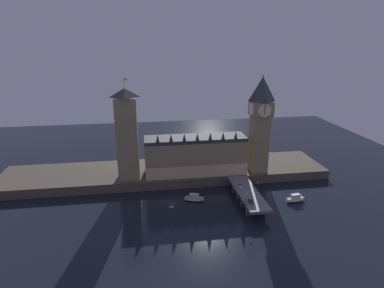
{
  "coord_description": "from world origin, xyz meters",
  "views": [
    {
      "loc": [
        -13.0,
        -167.82,
        90.72
      ],
      "look_at": [
        15.26,
        20.0,
        29.25
      ],
      "focal_mm": 30.0,
      "sensor_mm": 36.0,
      "label": 1
    }
  ],
  "objects": [
    {
      "name": "car_northbound_lead",
      "position": [
        41.85,
        2.19,
        7.31
      ],
      "size": [
        2.06,
        4.4,
        1.49
      ],
      "color": "silver",
      "rests_on": "bridge"
    },
    {
      "name": "ground_plane",
      "position": [
        0.0,
        0.0,
        0.0
      ],
      "size": [
        400.0,
        400.0,
        0.0
      ],
      "primitive_type": "plane",
      "color": "black"
    },
    {
      "name": "pedestrian_far_rail",
      "position": [
        39.15,
        8.91,
        7.59
      ],
      "size": [
        0.38,
        0.38,
        1.84
      ],
      "color": "black",
      "rests_on": "bridge"
    },
    {
      "name": "boat_upstream",
      "position": [
        13.65,
        0.58,
        1.66
      ],
      "size": [
        12.76,
        7.13,
        4.55
      ],
      "color": "#B2A893",
      "rests_on": "ground_plane"
    },
    {
      "name": "street_lamp_mid",
      "position": [
        50.35,
        -5.0,
        10.35
      ],
      "size": [
        1.34,
        0.6,
        5.97
      ],
      "color": "#2D3333",
      "rests_on": "bridge"
    },
    {
      "name": "boat_downstream",
      "position": [
        72.49,
        -9.06,
        1.74
      ],
      "size": [
        12.26,
        5.54,
        4.76
      ],
      "color": "white",
      "rests_on": "ground_plane"
    },
    {
      "name": "victoria_tower",
      "position": [
        -24.54,
        28.05,
        34.98
      ],
      "size": [
        13.36,
        13.36,
        63.61
      ],
      "color": "#8E7A56",
      "rests_on": "embankment"
    },
    {
      "name": "embankment",
      "position": [
        0.0,
        39.0,
        3.04
      ],
      "size": [
        220.0,
        42.0,
        6.07
      ],
      "color": "#4C4438",
      "rests_on": "ground_plane"
    },
    {
      "name": "clock_tower",
      "position": [
        61.41,
        26.99,
        40.36
      ],
      "size": [
        13.47,
        13.58,
        64.87
      ],
      "color": "#8E7A56",
      "rests_on": "embankment"
    },
    {
      "name": "street_lamp_near",
      "position": [
        38.75,
        -19.72,
        10.96
      ],
      "size": [
        1.34,
        0.6,
        6.95
      ],
      "color": "#2D3333",
      "rests_on": "bridge"
    },
    {
      "name": "pedestrian_near_rail",
      "position": [
        39.15,
        -16.07,
        7.45
      ],
      "size": [
        0.38,
        0.38,
        1.6
      ],
      "color": "black",
      "rests_on": "bridge"
    },
    {
      "name": "parliament_hall",
      "position": [
        18.96,
        29.79,
        18.44
      ],
      "size": [
        66.34,
        18.96,
        29.69
      ],
      "color": "#8E7A56",
      "rests_on": "embankment"
    },
    {
      "name": "car_northbound_trail",
      "position": [
        41.85,
        -18.23,
        7.32
      ],
      "size": [
        1.99,
        4.51,
        1.5
      ],
      "color": "#235633",
      "rests_on": "bridge"
    },
    {
      "name": "bridge",
      "position": [
        44.55,
        -5.0,
        4.36
      ],
      "size": [
        12.28,
        46.0,
        6.61
      ],
      "color": "slate",
      "rests_on": "ground_plane"
    }
  ]
}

